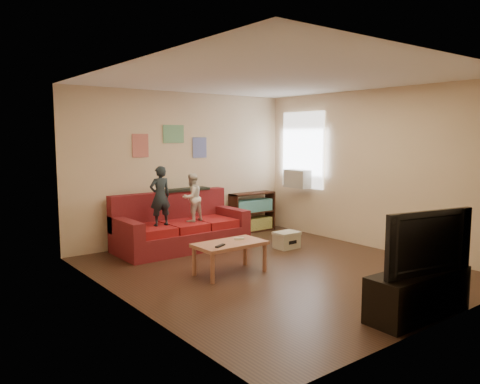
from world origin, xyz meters
TOP-DOWN VIEW (x-y plane):
  - room_shell at (0.00, 0.00)m, footprint 4.52×5.02m
  - sofa at (-0.40, 1.98)m, footprint 2.22×1.02m
  - child_a at (-0.85, 1.81)m, footprint 0.37×0.25m
  - child_b at (-0.25, 1.81)m, footprint 0.46×0.39m
  - coffee_table at (-0.63, 0.22)m, footprint 0.99×0.55m
  - remote at (-0.88, 0.10)m, footprint 0.20×0.13m
  - game_controller at (-0.43, 0.27)m, footprint 0.15×0.09m
  - bookshelf at (1.47, 2.30)m, footprint 0.98×0.29m
  - window at (2.22, 1.65)m, footprint 0.04×1.08m
  - ac_unit at (2.10, 1.65)m, footprint 0.28×0.55m
  - artwork_left at (-0.85, 2.48)m, footprint 0.30×0.01m
  - artwork_center at (-0.20, 2.48)m, footprint 0.42×0.01m
  - artwork_right at (0.35, 2.48)m, footprint 0.30×0.01m
  - file_box at (1.04, 0.83)m, footprint 0.41×0.31m
  - tv_stand at (0.04, -2.25)m, footprint 1.32×0.48m
  - television at (0.04, -2.25)m, footprint 1.17×0.38m
  - tissue at (0.75, 1.27)m, footprint 0.10×0.10m

SIDE VIEW (x-z plane):
  - tissue at x=0.75m, z-range 0.00..0.09m
  - file_box at x=1.04m, z-range 0.00..0.29m
  - tv_stand at x=0.04m, z-range 0.00..0.49m
  - sofa at x=-0.40m, z-range -0.16..0.82m
  - bookshelf at x=1.47m, z-range -0.04..0.74m
  - coffee_table at x=-0.63m, z-range 0.16..0.61m
  - remote at x=-0.88m, z-range 0.45..0.47m
  - game_controller at x=-0.43m, z-range 0.45..0.48m
  - television at x=0.04m, z-range 0.49..1.16m
  - child_b at x=-0.25m, z-range 0.47..1.29m
  - child_a at x=-0.85m, z-range 0.47..1.44m
  - ac_unit at x=2.10m, z-range 0.91..1.26m
  - room_shell at x=0.00m, z-range -0.01..2.71m
  - window at x=2.22m, z-range 0.90..2.38m
  - artwork_right at x=0.35m, z-range 1.51..1.89m
  - artwork_left at x=-0.85m, z-range 1.55..1.95m
  - artwork_center at x=-0.20m, z-range 1.79..2.11m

